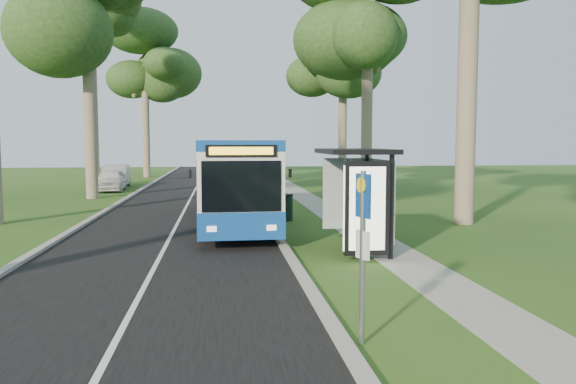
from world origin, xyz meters
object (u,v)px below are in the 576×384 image
Objects in this scene: bus_stop_sign at (363,238)px; car_white at (111,180)px; bus at (232,181)px; bus_shelter at (364,180)px; car_silver at (116,176)px; litter_bin at (286,207)px.

car_white is (-9.15, 29.19, -0.96)m from bus_stop_sign.
bus is at bearing 79.08° from bus_stop_sign.
bus_shelter reaches higher than bus_stop_sign.
car_white is at bearing 114.22° from bus.
bus_stop_sign is 0.56× the size of car_silver.
car_white reaches higher than litter_bin.
car_white is at bearing 89.40° from bus_stop_sign.
bus_shelter is (3.54, -6.47, 0.44)m from bus.
bus_stop_sign reaches higher than car_white.
bus_stop_sign is at bearing -77.39° from car_silver.
car_white is 0.86× the size of car_silver.
bus_stop_sign reaches higher than car_silver.
bus is 7.39m from bus_shelter.
car_silver is (-11.27, 25.11, -1.29)m from bus_shelter.
bus_stop_sign is 30.60m from car_white.
bus_shelter reaches higher than car_white.
bus is 13.65m from bus_stop_sign.
bus is 2.51× the size of car_silver.
bus is 2.45m from litter_bin.
bus_shelter is 0.72× the size of car_silver.
litter_bin is at bearing -60.47° from car_white.
bus_shelter is 3.26× the size of litter_bin.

